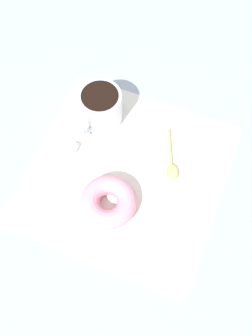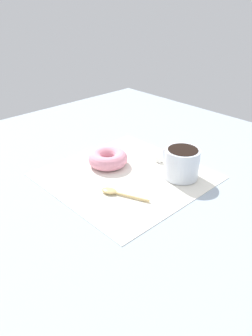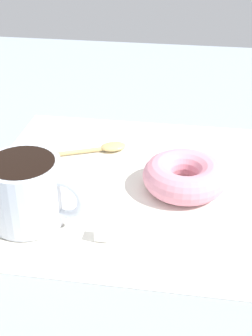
# 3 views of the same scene
# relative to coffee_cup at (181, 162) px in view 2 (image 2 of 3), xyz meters

# --- Properties ---
(ground_plane) EXTENTS (1.20, 1.20, 0.02)m
(ground_plane) POSITION_rel_coffee_cup_xyz_m (0.09, 0.12, -0.05)
(ground_plane) COLOR #99A8B7
(napkin) EXTENTS (0.36, 0.36, 0.00)m
(napkin) POSITION_rel_coffee_cup_xyz_m (0.10, 0.09, -0.04)
(napkin) COLOR white
(napkin) RESTS_ON ground_plane
(coffee_cup) EXTENTS (0.11, 0.08, 0.07)m
(coffee_cup) POSITION_rel_coffee_cup_xyz_m (0.00, 0.00, 0.00)
(coffee_cup) COLOR silver
(coffee_cup) RESTS_ON napkin
(donut) EXTENTS (0.10, 0.10, 0.04)m
(donut) POSITION_rel_coffee_cup_xyz_m (0.17, 0.09, -0.02)
(donut) COLOR pink
(donut) RESTS_ON napkin
(spoon) EXTENTS (0.11, 0.06, 0.01)m
(spoon) POSITION_rel_coffee_cup_xyz_m (0.05, 0.17, -0.03)
(spoon) COLOR #D8B772
(spoon) RESTS_ON napkin
(sugar_cube) EXTENTS (0.01, 0.01, 0.01)m
(sugar_cube) POSITION_rel_coffee_cup_xyz_m (0.08, -0.02, -0.03)
(sugar_cube) COLOR white
(sugar_cube) RESTS_ON napkin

